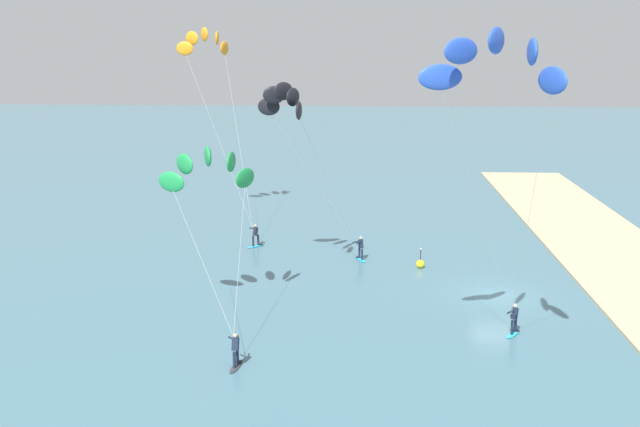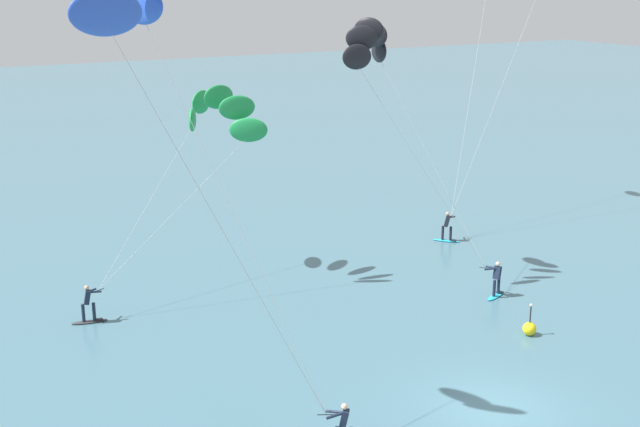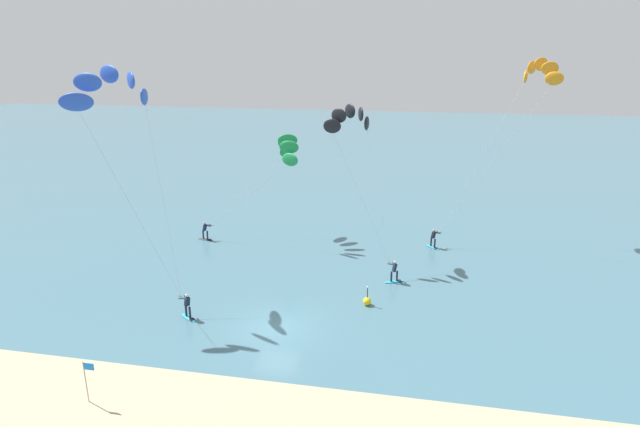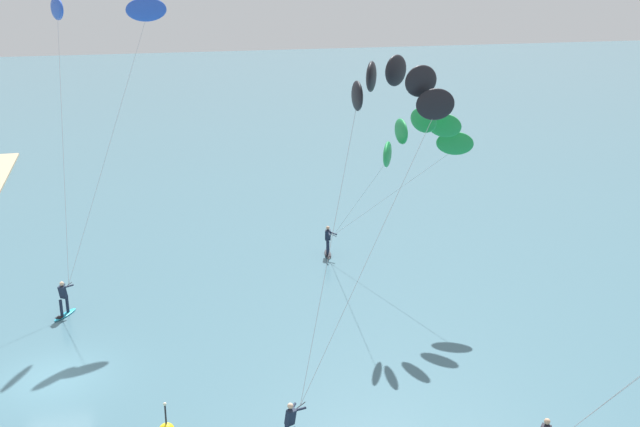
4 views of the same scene
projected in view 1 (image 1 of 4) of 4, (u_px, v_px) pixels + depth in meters
The scene contains 6 objects.
ground_plane at pixel (495, 296), 43.61m from camera, with size 240.00×240.00×0.00m, color #426B7A.
kitesurfer_nearshore at pixel (496, 72), 29.99m from camera, with size 8.01×6.29×15.42m.
kitesurfer_mid_water at pixel (288, 109), 44.45m from camera, with size 6.78×7.01×12.36m.
kitesurfer_far_out at pixel (209, 175), 39.13m from camera, with size 9.40×5.49×9.33m.
kitesurfer_downwind at pixel (207, 50), 58.07m from camera, with size 10.25×7.72×15.70m.
marker_buoy at pixel (420, 264), 48.75m from camera, with size 0.56×0.56×1.38m.
Camera 1 is at (-41.70, 8.26, 15.07)m, focal length 41.18 mm.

